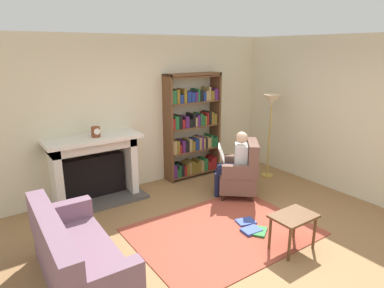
{
  "coord_description": "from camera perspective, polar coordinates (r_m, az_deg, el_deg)",
  "views": [
    {
      "loc": [
        -2.72,
        -2.88,
        2.47
      ],
      "look_at": [
        0.1,
        1.2,
        1.05
      ],
      "focal_mm": 31.38,
      "sensor_mm": 36.0,
      "label": 1
    }
  ],
  "objects": [
    {
      "name": "ground",
      "position": [
        4.67,
        7.67,
        -16.12
      ],
      "size": [
        14.0,
        14.0,
        0.0
      ],
      "primitive_type": "plane",
      "color": "olive"
    },
    {
      "name": "back_wall",
      "position": [
        6.18,
        -7.93,
        5.37
      ],
      "size": [
        5.6,
        0.1,
        2.7
      ],
      "primitive_type": "cube",
      "color": "beige",
      "rests_on": "ground"
    },
    {
      "name": "side_wall_right",
      "position": [
        6.87,
        17.64,
        5.84
      ],
      "size": [
        0.1,
        5.2,
        2.7
      ],
      "primitive_type": "cube",
      "color": "beige",
      "rests_on": "ground"
    },
    {
      "name": "area_rug",
      "position": [
        4.86,
        5.23,
        -14.58
      ],
      "size": [
        2.4,
        1.8,
        0.01
      ],
      "primitive_type": "cube",
      "color": "#9E4332",
      "rests_on": "ground"
    },
    {
      "name": "fireplace",
      "position": [
        5.75,
        -16.25,
        -3.78
      ],
      "size": [
        1.54,
        0.64,
        1.12
      ],
      "color": "#4C4742",
      "rests_on": "ground"
    },
    {
      "name": "mantel_clock",
      "position": [
        5.5,
        -16.04,
        1.99
      ],
      "size": [
        0.14,
        0.14,
        0.16
      ],
      "color": "brown",
      "rests_on": "fireplace"
    },
    {
      "name": "bookshelf",
      "position": [
        6.52,
        0.07,
        2.72
      ],
      "size": [
        1.15,
        0.32,
        2.02
      ],
      "color": "brown",
      "rests_on": "ground"
    },
    {
      "name": "armchair_reading",
      "position": [
        5.82,
        8.37,
        -4.78
      ],
      "size": [
        0.89,
        0.89,
        0.97
      ],
      "rotation": [
        0.0,
        0.0,
        4.02
      ],
      "color": "#331E14",
      "rests_on": "ground"
    },
    {
      "name": "seated_reader",
      "position": [
        5.75,
        7.28,
        -2.93
      ],
      "size": [
        0.59,
        0.57,
        1.14
      ],
      "rotation": [
        0.0,
        0.0,
        4.02
      ],
      "color": "silver",
      "rests_on": "ground"
    },
    {
      "name": "sofa_floral",
      "position": [
        3.94,
        -19.11,
        -18.08
      ],
      "size": [
        0.76,
        1.71,
        0.85
      ],
      "rotation": [
        0.0,
        0.0,
        1.55
      ],
      "color": "slate",
      "rests_on": "ground"
    },
    {
      "name": "side_table",
      "position": [
        4.48,
        16.84,
        -12.34
      ],
      "size": [
        0.56,
        0.39,
        0.47
      ],
      "color": "brown",
      "rests_on": "ground"
    },
    {
      "name": "scattered_books",
      "position": [
        4.95,
        10.19,
        -13.9
      ],
      "size": [
        0.41,
        0.59,
        0.04
      ],
      "color": "#267233",
      "rests_on": "area_rug"
    },
    {
      "name": "floor_lamp",
      "position": [
        6.57,
        13.32,
        6.04
      ],
      "size": [
        0.32,
        0.32,
        1.64
      ],
      "color": "#B7933F",
      "rests_on": "ground"
    }
  ]
}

